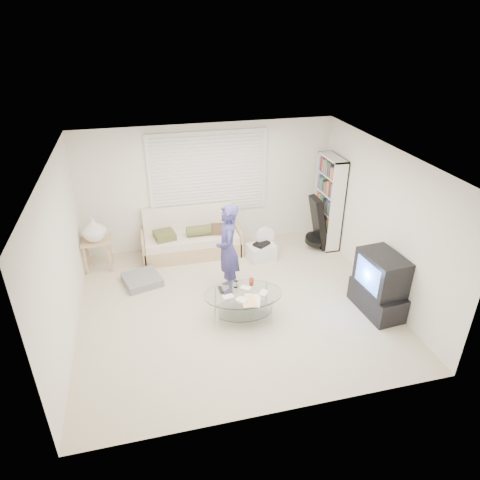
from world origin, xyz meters
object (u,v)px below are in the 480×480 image
object	(u,v)px
tv_unit	(379,284)
coffee_table	(243,298)
bookshelf	(329,202)
futon_sofa	(191,240)

from	to	relation	value
tv_unit	coffee_table	bearing A→B (deg)	171.37
coffee_table	bookshelf	bearing A→B (deg)	41.30
bookshelf	tv_unit	size ratio (longest dim) A/B	1.84
bookshelf	coffee_table	bearing A→B (deg)	-138.70
tv_unit	coffee_table	distance (m)	2.17
tv_unit	futon_sofa	bearing A→B (deg)	135.96
tv_unit	coffee_table	size ratio (longest dim) A/B	0.79
tv_unit	bookshelf	bearing A→B (deg)	86.91
bookshelf	futon_sofa	bearing A→B (deg)	175.01
bookshelf	coffee_table	size ratio (longest dim) A/B	1.45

